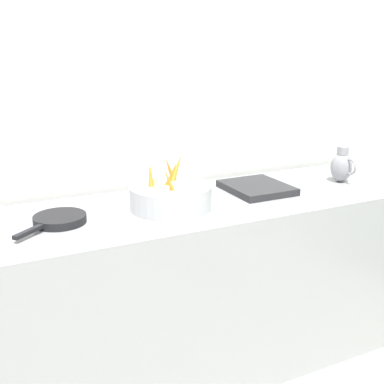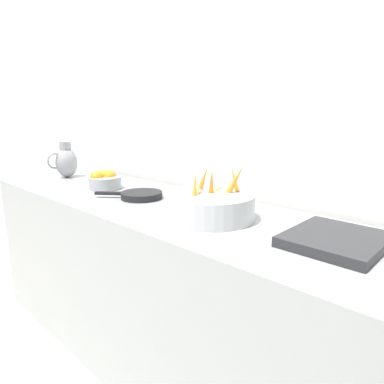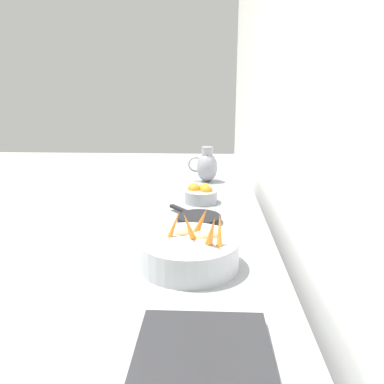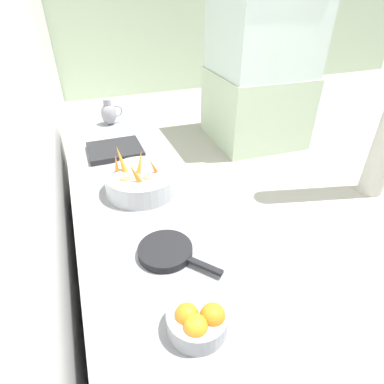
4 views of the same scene
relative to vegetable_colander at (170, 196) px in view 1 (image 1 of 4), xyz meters
The scene contains 6 objects.
tile_wall_left 0.83m from the vegetable_colander, 138.69° to the left, with size 0.10×8.95×3.00m, color white.
prep_counter 0.52m from the vegetable_colander, 104.39° to the right, with size 0.68×3.06×0.91m, color gray.
vegetable_colander is the anchor object (origin of this frame).
metal_pitcher_short 1.04m from the vegetable_colander, 90.70° to the left, with size 0.17×0.12×0.20m.
counter_sink_basin 0.52m from the vegetable_colander, 96.73° to the left, with size 0.34×0.30×0.04m, color #232326.
skillet_on_counter 0.51m from the vegetable_colander, 92.14° to the right, with size 0.28×0.32×0.03m.
Camera 1 is at (0.41, -0.75, 1.60)m, focal length 43.55 mm.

